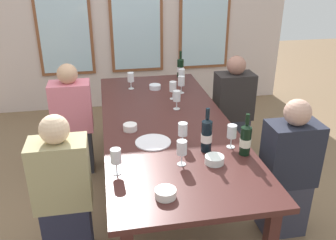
{
  "coord_description": "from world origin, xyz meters",
  "views": [
    {
      "loc": [
        -0.48,
        -2.71,
        2.0
      ],
      "look_at": [
        0.0,
        -0.09,
        0.79
      ],
      "focal_mm": 38.76,
      "sensor_mm": 36.0,
      "label": 1
    }
  ],
  "objects_px": {
    "wine_glass_7": "(182,148)",
    "wine_glass_3": "(177,97)",
    "wine_bottle_0": "(180,67)",
    "wine_glass_5": "(182,74)",
    "wine_bottle_2": "(246,139)",
    "tasting_bowl_2": "(130,127)",
    "seated_person_0": "(64,194)",
    "seated_person_3": "(233,111)",
    "dining_table": "(166,128)",
    "wine_glass_8": "(183,130)",
    "white_plate_0": "(153,142)",
    "seated_person_1": "(288,173)",
    "wine_glass_6": "(173,87)",
    "tasting_bowl_1": "(155,87)",
    "tasting_bowl_0": "(214,160)",
    "wine_glass_1": "(181,81)",
    "tasting_bowl_3": "(166,193)",
    "seated_person_2": "(73,122)",
    "wine_glass_4": "(232,133)",
    "wine_glass_2": "(116,157)",
    "wine_glass_0": "(131,78)",
    "wine_bottle_1": "(207,135)"
  },
  "relations": [
    {
      "from": "wine_glass_7",
      "to": "wine_glass_3",
      "type": "bearing_deg",
      "value": 80.31
    },
    {
      "from": "wine_bottle_0",
      "to": "wine_glass_5",
      "type": "height_order",
      "value": "wine_bottle_0"
    },
    {
      "from": "wine_bottle_2",
      "to": "tasting_bowl_2",
      "type": "bearing_deg",
      "value": 145.08
    },
    {
      "from": "seated_person_0",
      "to": "seated_person_3",
      "type": "xyz_separation_m",
      "value": [
        1.63,
        1.18,
        0.0
      ]
    },
    {
      "from": "wine_glass_5",
      "to": "wine_bottle_2",
      "type": "bearing_deg",
      "value": -85.8
    },
    {
      "from": "dining_table",
      "to": "wine_bottle_0",
      "type": "xyz_separation_m",
      "value": [
        0.37,
        1.16,
        0.18
      ]
    },
    {
      "from": "wine_glass_8",
      "to": "white_plate_0",
      "type": "bearing_deg",
      "value": 161.82
    },
    {
      "from": "white_plate_0",
      "to": "wine_bottle_2",
      "type": "xyz_separation_m",
      "value": [
        0.6,
        -0.28,
        0.11
      ]
    },
    {
      "from": "wine_bottle_2",
      "to": "white_plate_0",
      "type": "bearing_deg",
      "value": 155.24
    },
    {
      "from": "wine_glass_8",
      "to": "seated_person_1",
      "type": "relative_size",
      "value": 0.16
    },
    {
      "from": "wine_glass_3",
      "to": "wine_glass_6",
      "type": "relative_size",
      "value": 1.0
    },
    {
      "from": "dining_table",
      "to": "seated_person_1",
      "type": "relative_size",
      "value": 2.28
    },
    {
      "from": "tasting_bowl_1",
      "to": "wine_glass_6",
      "type": "distance_m",
      "value": 0.35
    },
    {
      "from": "dining_table",
      "to": "wine_glass_7",
      "type": "relative_size",
      "value": 14.53
    },
    {
      "from": "tasting_bowl_0",
      "to": "wine_glass_1",
      "type": "distance_m",
      "value": 1.38
    },
    {
      "from": "seated_person_1",
      "to": "tasting_bowl_3",
      "type": "bearing_deg",
      "value": -157.58
    },
    {
      "from": "tasting_bowl_0",
      "to": "seated_person_2",
      "type": "relative_size",
      "value": 0.12
    },
    {
      "from": "tasting_bowl_3",
      "to": "wine_glass_4",
      "type": "height_order",
      "value": "wine_glass_4"
    },
    {
      "from": "dining_table",
      "to": "wine_glass_2",
      "type": "bearing_deg",
      "value": -121.55
    },
    {
      "from": "tasting_bowl_3",
      "to": "wine_glass_4",
      "type": "xyz_separation_m",
      "value": [
        0.57,
        0.5,
        0.09
      ]
    },
    {
      "from": "seated_person_2",
      "to": "seated_person_3",
      "type": "bearing_deg",
      "value": -0.27
    },
    {
      "from": "tasting_bowl_3",
      "to": "wine_glass_2",
      "type": "xyz_separation_m",
      "value": [
        -0.26,
        0.3,
        0.1
      ]
    },
    {
      "from": "tasting_bowl_2",
      "to": "wine_glass_8",
      "type": "xyz_separation_m",
      "value": [
        0.35,
        -0.31,
        0.09
      ]
    },
    {
      "from": "wine_glass_1",
      "to": "seated_person_3",
      "type": "relative_size",
      "value": 0.16
    },
    {
      "from": "tasting_bowl_3",
      "to": "seated_person_1",
      "type": "relative_size",
      "value": 0.11
    },
    {
      "from": "tasting_bowl_1",
      "to": "seated_person_2",
      "type": "distance_m",
      "value": 0.9
    },
    {
      "from": "wine_glass_1",
      "to": "seated_person_3",
      "type": "xyz_separation_m",
      "value": [
        0.54,
        -0.06,
        -0.34
      ]
    },
    {
      "from": "tasting_bowl_3",
      "to": "seated_person_2",
      "type": "distance_m",
      "value": 1.76
    },
    {
      "from": "tasting_bowl_0",
      "to": "tasting_bowl_1",
      "type": "distance_m",
      "value": 1.54
    },
    {
      "from": "tasting_bowl_0",
      "to": "seated_person_1",
      "type": "xyz_separation_m",
      "value": [
        0.62,
        0.1,
        -0.24
      ]
    },
    {
      "from": "wine_bottle_0",
      "to": "wine_glass_5",
      "type": "distance_m",
      "value": 0.28
    },
    {
      "from": "white_plate_0",
      "to": "wine_glass_6",
      "type": "height_order",
      "value": "wine_glass_6"
    },
    {
      "from": "wine_glass_4",
      "to": "seated_person_1",
      "type": "distance_m",
      "value": 0.55
    },
    {
      "from": "wine_glass_0",
      "to": "wine_bottle_1",
      "type": "bearing_deg",
      "value": -74.04
    },
    {
      "from": "white_plate_0",
      "to": "tasting_bowl_3",
      "type": "height_order",
      "value": "tasting_bowl_3"
    },
    {
      "from": "tasting_bowl_0",
      "to": "seated_person_3",
      "type": "distance_m",
      "value": 1.47
    },
    {
      "from": "wine_glass_1",
      "to": "wine_glass_8",
      "type": "relative_size",
      "value": 1.0
    },
    {
      "from": "wine_glass_4",
      "to": "seated_person_2",
      "type": "distance_m",
      "value": 1.67
    },
    {
      "from": "white_plate_0",
      "to": "seated_person_1",
      "type": "xyz_separation_m",
      "value": [
        0.98,
        -0.25,
        -0.22
      ]
    },
    {
      "from": "wine_bottle_1",
      "to": "tasting_bowl_1",
      "type": "bearing_deg",
      "value": 96.76
    },
    {
      "from": "wine_bottle_0",
      "to": "tasting_bowl_0",
      "type": "relative_size",
      "value": 2.35
    },
    {
      "from": "seated_person_2",
      "to": "wine_glass_8",
      "type": "bearing_deg",
      "value": -50.2
    },
    {
      "from": "white_plate_0",
      "to": "wine_glass_0",
      "type": "bearing_deg",
      "value": 92.39
    },
    {
      "from": "tasting_bowl_0",
      "to": "wine_glass_2",
      "type": "distance_m",
      "value": 0.65
    },
    {
      "from": "white_plate_0",
      "to": "seated_person_1",
      "type": "distance_m",
      "value": 1.03
    },
    {
      "from": "tasting_bowl_2",
      "to": "wine_glass_6",
      "type": "bearing_deg",
      "value": 53.0
    },
    {
      "from": "wine_glass_3",
      "to": "wine_glass_8",
      "type": "height_order",
      "value": "same"
    },
    {
      "from": "wine_glass_5",
      "to": "wine_glass_8",
      "type": "relative_size",
      "value": 1.0
    },
    {
      "from": "tasting_bowl_0",
      "to": "tasting_bowl_3",
      "type": "distance_m",
      "value": 0.49
    },
    {
      "from": "tasting_bowl_3",
      "to": "wine_glass_8",
      "type": "distance_m",
      "value": 0.65
    }
  ]
}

